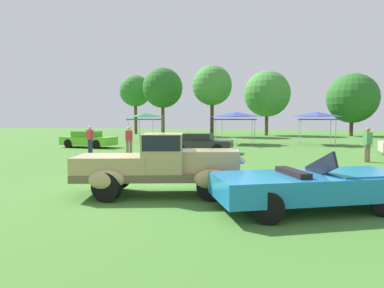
% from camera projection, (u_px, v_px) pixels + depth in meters
% --- Properties ---
extents(ground_plane, '(120.00, 120.00, 0.00)m').
position_uv_depth(ground_plane, '(140.00, 192.00, 9.28)').
color(ground_plane, '#42752D').
extents(feature_pickup_truck, '(4.71, 2.77, 1.70)m').
position_uv_depth(feature_pickup_truck, '(160.00, 164.00, 8.83)').
color(feature_pickup_truck, brown).
rests_on(feature_pickup_truck, ground_plane).
extents(neighbor_convertible, '(4.77, 3.47, 1.40)m').
position_uv_depth(neighbor_convertible, '(314.00, 185.00, 7.38)').
color(neighbor_convertible, '#1E7AB7').
rests_on(neighbor_convertible, ground_plane).
extents(show_car_lime, '(4.06, 1.85, 1.22)m').
position_uv_depth(show_car_lime, '(88.00, 139.00, 23.94)').
color(show_car_lime, '#60C62D').
rests_on(show_car_lime, ground_plane).
extents(show_car_charcoal, '(3.93, 1.82, 1.22)m').
position_uv_depth(show_car_charcoal, '(200.00, 143.00, 20.01)').
color(show_car_charcoal, '#28282D').
rests_on(show_car_charcoal, ground_plane).
extents(spectator_near_truck, '(0.46, 0.37, 1.69)m').
position_uv_depth(spectator_near_truck, '(90.00, 139.00, 19.70)').
color(spectator_near_truck, '#283351').
rests_on(spectator_near_truck, ground_plane).
extents(spectator_between_cars, '(0.46, 0.44, 1.69)m').
position_uv_depth(spectator_between_cars, '(367.00, 144.00, 15.67)').
color(spectator_between_cars, '#7F7056').
rests_on(spectator_between_cars, ground_plane).
extents(spectator_by_row, '(0.47, 0.40, 1.69)m').
position_uv_depth(spectator_by_row, '(129.00, 140.00, 18.48)').
color(spectator_by_row, '#7F7056').
rests_on(spectator_by_row, ground_plane).
extents(canopy_tent_left_field, '(2.67, 2.67, 2.71)m').
position_uv_depth(canopy_tent_left_field, '(146.00, 116.00, 29.71)').
color(canopy_tent_left_field, '#B7B7BC').
rests_on(canopy_tent_left_field, ground_plane).
extents(canopy_tent_center_field, '(3.25, 3.25, 2.71)m').
position_uv_depth(canopy_tent_center_field, '(236.00, 116.00, 27.07)').
color(canopy_tent_center_field, '#B7B7BC').
rests_on(canopy_tent_center_field, ground_plane).
extents(canopy_tent_right_field, '(2.89, 2.89, 2.71)m').
position_uv_depth(canopy_tent_right_field, '(317.00, 115.00, 26.42)').
color(canopy_tent_right_field, '#B7B7BC').
rests_on(canopy_tent_right_field, ground_plane).
extents(treeline_far_left, '(4.51, 4.51, 8.46)m').
position_uv_depth(treeline_far_left, '(135.00, 91.00, 45.92)').
color(treeline_far_left, brown).
rests_on(treeline_far_left, ground_plane).
extents(treeline_mid_left, '(5.14, 5.14, 8.74)m').
position_uv_depth(treeline_mid_left, '(163.00, 88.00, 41.26)').
color(treeline_mid_left, brown).
rests_on(treeline_mid_left, ground_plane).
extents(treeline_center, '(4.89, 4.89, 8.73)m').
position_uv_depth(treeline_center, '(212.00, 86.00, 39.43)').
color(treeline_center, '#47331E').
rests_on(treeline_center, ground_plane).
extents(treeline_mid_right, '(6.04, 6.04, 8.48)m').
position_uv_depth(treeline_mid_right, '(267.00, 94.00, 42.12)').
color(treeline_mid_right, brown).
rests_on(treeline_mid_right, ground_plane).
extents(treeline_far_right, '(6.23, 6.23, 7.88)m').
position_uv_depth(treeline_far_right, '(352.00, 98.00, 40.21)').
color(treeline_far_right, '#47331E').
rests_on(treeline_far_right, ground_plane).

